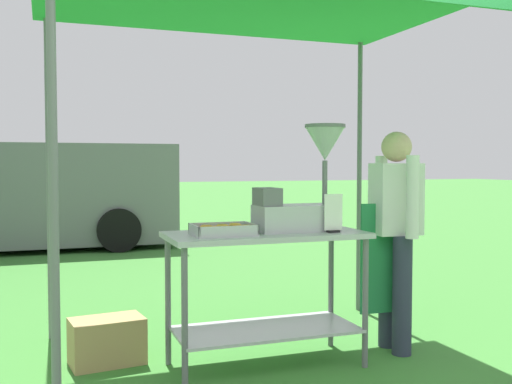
# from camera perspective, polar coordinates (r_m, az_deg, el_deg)

# --- Properties ---
(ground_plane) EXTENTS (70.00, 70.00, 0.00)m
(ground_plane) POSITION_cam_1_polar(r_m,az_deg,el_deg) (8.96, -9.80, -6.15)
(ground_plane) COLOR #3D7F33
(stall_canopy) EXTENTS (2.94, 2.23, 2.54)m
(stall_canopy) POSITION_cam_1_polar(r_m,az_deg,el_deg) (4.24, 0.48, 17.32)
(stall_canopy) COLOR slate
(stall_canopy) RESTS_ON ground
(donut_cart) EXTENTS (1.34, 0.61, 0.91)m
(donut_cart) POSITION_cam_1_polar(r_m,az_deg,el_deg) (4.07, 0.95, -7.40)
(donut_cart) COLOR #B7B7BC
(donut_cart) RESTS_ON ground
(donut_tray) EXTENTS (0.40, 0.28, 0.07)m
(donut_tray) POSITION_cam_1_polar(r_m,az_deg,el_deg) (3.88, -3.03, -3.68)
(donut_tray) COLOR #B7B7BC
(donut_tray) RESTS_ON donut_cart
(donut_fryer) EXTENTS (0.64, 0.28, 0.74)m
(donut_fryer) POSITION_cam_1_polar(r_m,az_deg,el_deg) (4.13, 4.66, 0.34)
(donut_fryer) COLOR #B7B7BC
(donut_fryer) RESTS_ON donut_cart
(menu_sign) EXTENTS (0.13, 0.05, 0.26)m
(menu_sign) POSITION_cam_1_polar(r_m,az_deg,el_deg) (4.05, 7.39, -2.28)
(menu_sign) COLOR black
(menu_sign) RESTS_ON donut_cart
(vendor) EXTENTS (0.45, 0.53, 1.61)m
(vendor) POSITION_cam_1_polar(r_m,az_deg,el_deg) (4.49, 13.11, -3.41)
(vendor) COLOR #2D3347
(vendor) RESTS_ON ground
(supply_crate) EXTENTS (0.52, 0.36, 0.32)m
(supply_crate) POSITION_cam_1_polar(r_m,az_deg,el_deg) (4.35, -14.03, -13.63)
(supply_crate) COLOR tan
(supply_crate) RESTS_ON ground
(van_grey) EXTENTS (5.07, 2.10, 1.69)m
(van_grey) POSITION_cam_1_polar(r_m,az_deg,el_deg) (10.41, -22.32, -0.22)
(van_grey) COLOR slate
(van_grey) RESTS_ON ground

